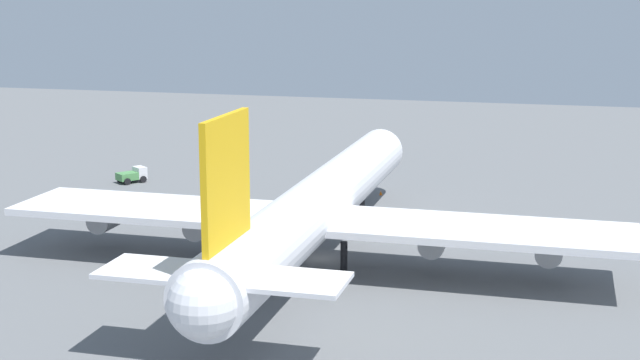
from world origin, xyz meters
name	(u,v)px	position (x,y,z in m)	size (l,w,h in m)	color
ground_plane	(320,259)	(0.00, 0.00, 0.00)	(273.73, 273.73, 0.00)	slate
cargo_airplane	(319,205)	(-0.48, 0.00, 5.78)	(68.43, 62.24, 18.47)	silver
baggage_tug	(133,175)	(29.71, 35.84, 1.08)	(4.53, 4.16, 2.14)	silver
safety_cone_nose	(381,193)	(30.79, -0.24, 0.30)	(0.42, 0.42, 0.60)	orange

